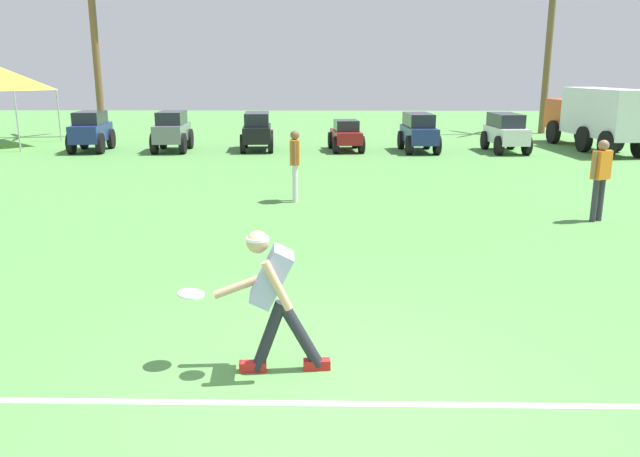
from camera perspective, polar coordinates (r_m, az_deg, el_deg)
ground_plane at (r=5.92m, az=0.79°, el=-14.22°), size 80.00×80.00×0.00m
field_line_paint at (r=5.65m, az=0.77°, el=-15.71°), size 23.37×0.18×0.01m
frisbee_thrower at (r=5.90m, az=-4.33°, el=-5.94°), size 1.14×0.47×1.40m
frisbee_in_flight at (r=6.17m, az=-11.71°, el=-5.90°), size 0.27×0.27×0.05m
teammate_near_sideline at (r=12.96m, az=24.28°, el=4.67°), size 0.46×0.35×1.56m
teammate_midfield at (r=13.68m, az=-2.30°, el=6.36°), size 0.21×0.49×1.56m
parked_car_slot_a at (r=23.86m, az=-20.21°, el=8.43°), size 1.39×2.44×1.40m
parked_car_slot_b at (r=23.05m, az=-13.37°, el=8.74°), size 1.30×2.41×1.40m
parked_car_slot_c at (r=22.85m, az=-5.77°, el=8.95°), size 1.34×2.48×1.34m
parked_car_slot_d at (r=22.57m, az=2.38°, el=8.54°), size 1.32×2.29×1.10m
parked_car_slot_e at (r=22.61m, az=9.01°, el=8.79°), size 1.28×2.45×1.34m
parked_car_slot_f at (r=23.18m, az=16.61°, el=8.51°), size 1.25×2.44×1.34m
box_truck at (r=24.85m, az=23.79°, el=9.44°), size 1.75×5.97×2.20m
palm_tree_far_left at (r=29.19m, az=-19.97°, el=16.62°), size 3.56×3.21×7.33m
palm_tree_left_of_centre at (r=30.59m, az=20.25°, el=16.10°), size 3.55×3.47×6.93m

